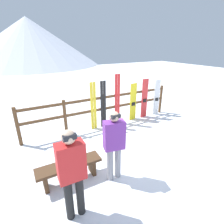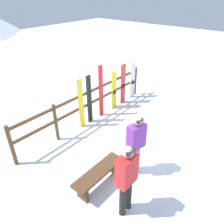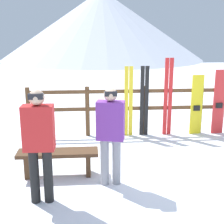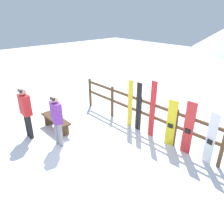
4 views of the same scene
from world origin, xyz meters
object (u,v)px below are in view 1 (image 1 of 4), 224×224
snowboard_red (144,99)px  snowboard_white (157,98)px  snowboard_yellow (133,102)px  ski_pair_yellow (93,106)px  ski_pair_red (117,100)px  bench (69,168)px  person_red (72,170)px  person_purple (114,142)px  ski_pair_black (103,105)px

snowboard_red → snowboard_white: 0.62m
snowboard_yellow → snowboard_white: 1.15m
ski_pair_yellow → ski_pair_red: size_ratio=0.90×
snowboard_red → ski_pair_red: bearing=179.8°
bench → snowboard_red: size_ratio=0.88×
person_red → snowboard_red: size_ratio=1.06×
person_purple → snowboard_yellow: (2.19, 2.39, -0.20)m
person_red → ski_pair_yellow: bearing=60.9°
person_purple → ski_pair_black: (0.95, 2.40, -0.09)m
ski_pair_yellow → ski_pair_black: size_ratio=1.00×
person_purple → person_red: 1.11m
person_purple → person_red: (-1.01, -0.46, 0.05)m
person_purple → snowboard_red: 3.63m
snowboard_white → ski_pair_yellow: bearing=179.9°
bench → person_purple: (0.85, -0.38, 0.58)m
person_red → ski_pair_black: (1.96, 2.86, -0.13)m
bench → person_red: bearing=-100.3°
person_red → snowboard_yellow: 4.30m
snowboard_yellow → snowboard_red: bearing=0.0°
ski_pair_yellow → snowboard_white: ski_pair_yellow is taller
bench → person_red: size_ratio=0.82×
snowboard_red → snowboard_white: snowboard_red is taller
person_red → person_purple: bearing=24.7°
ski_pair_black → snowboard_red: 1.78m
bench → person_purple: bearing=-23.9°
bench → ski_pair_red: (2.36, 2.02, 0.58)m
snowboard_red → bench: bearing=-150.6°
ski_pair_yellow → person_purple: bearing=-103.7°
bench → snowboard_white: bearing=25.6°
ski_pair_red → snowboard_yellow: 0.72m
person_purple → ski_pair_red: size_ratio=0.86×
person_purple → snowboard_white: bearing=35.6°
ski_pair_black → snowboard_red: bearing=-0.1°
snowboard_yellow → snowboard_white: bearing=0.0°
bench → ski_pair_red: bearing=40.6°
ski_pair_yellow → snowboard_yellow: (1.61, -0.00, -0.11)m
ski_pair_yellow → snowboard_white: bearing=-0.1°
person_red → snowboard_white: person_red is taller
snowboard_red → ski_pair_yellow: bearing=179.9°
ski_pair_black → ski_pair_red: (0.55, 0.00, 0.09)m
person_purple → snowboard_white: person_purple is taller
person_purple → snowboard_red: person_purple is taller
ski_pair_black → snowboard_red: ski_pair_black is taller
person_purple → ski_pair_red: (1.50, 2.40, 0.00)m
ski_pair_yellow → snowboard_white: 2.76m
bench → ski_pair_yellow: 2.53m
ski_pair_red → snowboard_red: ski_pair_red is taller
person_red → ski_pair_red: bearing=48.7°
person_purple → person_red: person_red is taller
person_purple → snowboard_yellow: size_ratio=1.10×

